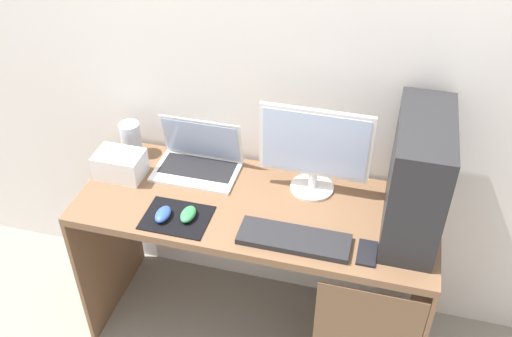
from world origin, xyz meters
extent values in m
plane|color=gray|center=(0.00, 0.00, 0.00)|extent=(8.00, 8.00, 0.00)
cube|color=silver|center=(0.00, 0.33, 1.30)|extent=(4.00, 0.04, 2.60)
cube|color=brown|center=(0.00, 0.00, 0.76)|extent=(1.45, 0.57, 0.03)
cube|color=brown|center=(-0.72, 0.00, 0.37)|extent=(0.02, 0.57, 0.74)
cube|color=brown|center=(0.72, 0.00, 0.37)|extent=(0.02, 0.57, 0.74)
cube|color=#232326|center=(0.60, 0.03, 1.01)|extent=(0.19, 0.47, 0.47)
cylinder|color=white|center=(0.20, 0.16, 0.79)|extent=(0.18, 0.18, 0.01)
cylinder|color=white|center=(0.20, 0.16, 0.83)|extent=(0.04, 0.04, 0.07)
cube|color=white|center=(0.20, 0.15, 1.01)|extent=(0.45, 0.02, 0.30)
cube|color=#B2C6EA|center=(0.20, 0.14, 1.01)|extent=(0.42, 0.00, 0.27)
cube|color=white|center=(-0.30, 0.14, 0.79)|extent=(0.36, 0.23, 0.01)
cube|color=black|center=(-0.30, 0.15, 0.79)|extent=(0.32, 0.15, 0.00)
cube|color=white|center=(-0.30, 0.23, 0.90)|extent=(0.36, 0.05, 0.21)
cube|color=#ADC1E5|center=(-0.30, 0.22, 0.90)|extent=(0.34, 0.04, 0.19)
cylinder|color=#B7BCC6|center=(-0.63, 0.20, 0.86)|extent=(0.09, 0.09, 0.16)
cube|color=white|center=(-0.61, 0.04, 0.84)|extent=(0.20, 0.14, 0.11)
cube|color=#232326|center=(0.19, -0.17, 0.79)|extent=(0.42, 0.14, 0.02)
cube|color=black|center=(-0.28, -0.16, 0.78)|extent=(0.26, 0.20, 0.00)
ellipsoid|color=#338C4C|center=(-0.23, -0.15, 0.80)|extent=(0.06, 0.10, 0.03)
ellipsoid|color=#2D51B2|center=(-0.33, -0.18, 0.80)|extent=(0.06, 0.10, 0.03)
cube|color=black|center=(0.46, -0.17, 0.78)|extent=(0.07, 0.13, 0.01)
camera|label=1|loc=(0.45, -1.69, 2.29)|focal=40.21mm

